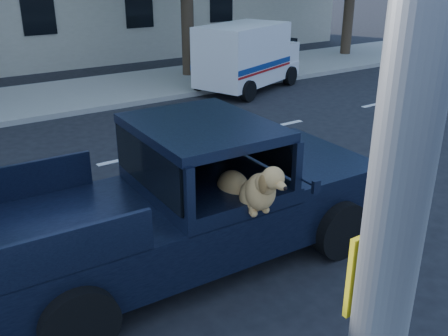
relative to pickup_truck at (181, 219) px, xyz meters
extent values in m
plane|color=black|center=(1.09, 0.68, -0.66)|extent=(120.00, 120.00, 0.00)
cube|color=gray|center=(1.09, 9.88, -0.59)|extent=(60.00, 4.00, 0.15)
cylinder|color=#332619|center=(6.09, 10.28, 1.54)|extent=(0.44, 0.44, 4.40)
cylinder|color=#332619|center=(14.09, 10.28, 1.54)|extent=(0.44, 0.44, 4.40)
cube|color=black|center=(0.09, 0.02, 0.00)|extent=(5.53, 2.28, 0.69)
cube|color=black|center=(2.03, -0.04, 0.43)|extent=(1.64, 2.15, 0.17)
cube|color=black|center=(0.35, 0.01, 1.23)|extent=(1.69, 2.07, 0.13)
cube|color=black|center=(1.20, -0.02, 0.86)|extent=(0.33, 1.82, 0.59)
cube|color=black|center=(0.55, -0.47, 0.20)|extent=(0.60, 0.60, 0.40)
cube|color=black|center=(1.15, -1.33, 0.68)|extent=(0.11, 0.06, 0.17)
cube|color=silver|center=(6.89, 7.78, -0.16)|extent=(4.20, 2.99, 0.46)
cube|color=silver|center=(6.55, 7.65, 0.75)|extent=(3.52, 2.73, 1.37)
cube|color=silver|center=(8.30, 8.32, 0.39)|extent=(1.37, 1.87, 0.64)
cube|color=navy|center=(6.87, 6.83, 0.25)|extent=(2.91, 1.13, 0.16)
cube|color=#9E0F0F|center=(6.87, 6.83, 0.11)|extent=(2.91, 1.13, 0.06)
cube|color=yellow|center=(-1.06, -3.87, 1.71)|extent=(0.19, 0.03, 0.46)
camera|label=1|loc=(-2.86, -5.28, 3.21)|focal=40.00mm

